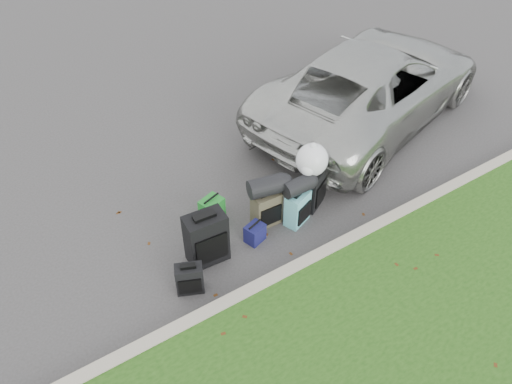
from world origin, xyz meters
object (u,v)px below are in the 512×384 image
suitcase_small_black (190,279)px  tote_green (212,209)px  suitcase_olive (266,209)px  suitcase_large_black_right (312,188)px  suitcase_teal (297,208)px  suv (372,83)px  tote_navy (255,233)px  suitcase_large_black_left (206,238)px

suitcase_small_black → tote_green: size_ratio=1.21×
suitcase_olive → suitcase_large_black_right: bearing=-1.3°
suitcase_teal → suitcase_olive: bearing=128.8°
suv → suitcase_large_black_right: bearing=103.9°
suitcase_large_black_right → suitcase_teal: bearing=175.1°
tote_navy → suitcase_large_black_left: bearing=157.2°
suitcase_large_black_left → suitcase_small_black: bearing=-137.7°
suitcase_small_black → suitcase_large_black_left: size_ratio=0.56×
suv → suitcase_olive: suv is taller
suitcase_large_black_right → suitcase_olive: bearing=147.9°
suitcase_large_black_left → suitcase_teal: bearing=0.5°
suitcase_large_black_right → tote_green: suitcase_large_black_right is taller
suitcase_small_black → suitcase_large_black_right: (2.40, 0.48, 0.11)m
tote_green → tote_navy: (0.30, -0.75, -0.04)m
suitcase_small_black → suitcase_teal: bearing=32.0°
suitcase_large_black_left → tote_green: bearing=60.2°
suitcase_large_black_left → tote_navy: size_ratio=2.75×
suitcase_teal → tote_green: suitcase_teal is taller
suv → suitcase_olive: (-3.32, -1.39, -0.46)m
suv → suitcase_large_black_left: 4.69m
suitcase_large_black_left → tote_navy: 0.80m
suitcase_small_black → tote_navy: 1.26m
suitcase_large_black_left → tote_navy: suitcase_large_black_left is taller
suv → tote_green: bearing=86.2°
suitcase_teal → suitcase_small_black: bearing=167.5°
suitcase_teal → tote_navy: suitcase_teal is taller
suitcase_teal → tote_navy: size_ratio=1.90×
suitcase_olive → tote_navy: size_ratio=1.96×
suitcase_small_black → tote_navy: (1.22, 0.30, -0.08)m
suitcase_large_black_right → suitcase_small_black: bearing=162.4°
suv → suitcase_olive: 3.63m
suv → suitcase_large_black_left: size_ratio=6.65×
suitcase_small_black → suitcase_teal: (1.97, 0.29, 0.05)m
tote_green → tote_navy: tote_green is taller
suv → suitcase_small_black: bearing=95.3°
suv → suitcase_large_black_right: 2.90m
suitcase_large_black_left → suitcase_large_black_right: (1.94, 0.11, -0.07)m
suitcase_small_black → suitcase_olive: size_ratio=0.79×
suitcase_teal → tote_green: (-1.06, 0.76, -0.09)m
tote_green → tote_navy: bearing=-85.9°
suitcase_olive → tote_green: (-0.65, 0.52, -0.10)m
suitcase_olive → suitcase_large_black_left: bearing=-170.0°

